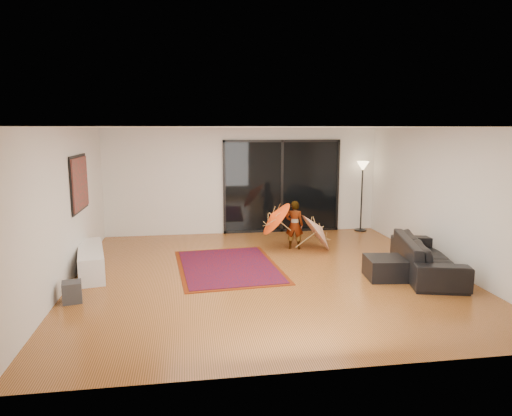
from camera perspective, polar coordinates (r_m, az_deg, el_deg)
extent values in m
plane|color=#B06230|center=(8.61, 1.34, -8.23)|extent=(7.00, 7.00, 0.00)
plane|color=white|center=(8.19, 1.42, 10.04)|extent=(7.00, 7.00, 0.00)
plane|color=silver|center=(11.73, -1.57, 3.38)|extent=(7.00, 0.00, 7.00)
plane|color=silver|center=(4.96, 8.39, -5.75)|extent=(7.00, 0.00, 7.00)
plane|color=silver|center=(8.44, -22.74, 0.05)|extent=(0.00, 7.00, 7.00)
plane|color=silver|center=(9.54, 22.58, 1.12)|extent=(0.00, 7.00, 7.00)
cube|color=black|center=(11.88, 3.25, 2.72)|extent=(3.00, 0.04, 2.40)
cube|color=black|center=(11.77, 3.33, 8.37)|extent=(3.06, 0.06, 0.06)
cube|color=black|center=(12.06, 3.22, -2.81)|extent=(3.06, 0.06, 0.06)
cube|color=black|center=(11.86, 3.27, 2.71)|extent=(0.06, 0.06, 2.40)
cube|color=black|center=(9.35, -21.25, 2.90)|extent=(0.02, 1.28, 1.08)
cube|color=#1D4A3C|center=(9.35, -21.13, 2.91)|extent=(0.03, 1.18, 0.98)
cube|color=white|center=(9.14, -19.92, -6.18)|extent=(0.78, 1.79, 0.48)
cube|color=#424244|center=(7.78, -22.01, -9.70)|extent=(0.34, 0.34, 0.33)
cube|color=#611F08|center=(9.05, -3.50, -7.31)|extent=(2.12, 2.81, 0.01)
cube|color=#640912|center=(9.05, -3.50, -7.27)|extent=(1.95, 2.64, 0.02)
imported|color=black|center=(9.10, 20.57, -5.67)|extent=(1.45, 2.46, 0.67)
cube|color=black|center=(8.64, 15.85, -7.22)|extent=(0.74, 0.74, 0.39)
cylinder|color=black|center=(12.47, 12.91, -2.69)|extent=(0.32, 0.32, 0.03)
cylinder|color=black|center=(12.32, 13.06, 1.08)|extent=(0.04, 0.04, 1.69)
cone|color=#FFD899|center=(12.22, 13.21, 5.11)|extent=(0.32, 0.32, 0.25)
imported|color=#999999|center=(10.27, 4.82, -2.12)|extent=(0.46, 0.38, 1.10)
cone|color=#E03F0B|center=(10.07, 1.86, -1.25)|extent=(0.69, 0.88, 0.78)
cylinder|color=#A07D44|center=(10.14, 1.85, -3.10)|extent=(0.40, 0.02, 0.34)
cylinder|color=#A07D44|center=(10.05, 1.86, -0.66)|extent=(0.05, 0.02, 0.05)
cone|color=silver|center=(10.29, 8.27, -2.41)|extent=(0.73, 0.98, 0.90)
cylinder|color=#A07D44|center=(10.37, 8.22, -4.41)|extent=(0.46, 0.02, 0.34)
cylinder|color=#A07D44|center=(10.26, 8.29, -1.79)|extent=(0.05, 0.02, 0.05)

